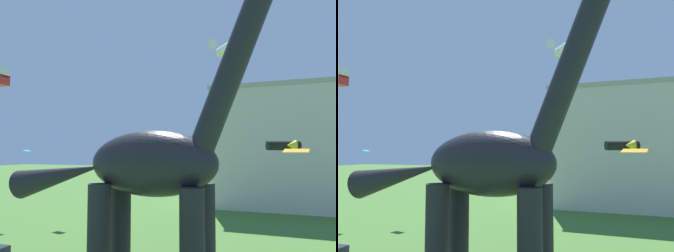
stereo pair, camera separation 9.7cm
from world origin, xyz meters
TOP-DOWN VIEW (x-y plane):
  - dinosaur_sculpture at (-1.66, 5.41)m, footprint 16.24×3.44m
  - person_strolling_adult at (-9.16, 12.00)m, footprint 0.55×0.24m
  - kite_mid_right at (-13.92, 6.91)m, footprint 0.88×0.88m
  - kite_apex at (5.49, 8.80)m, footprint 1.45×1.17m
  - kite_high_left at (4.90, 15.47)m, footprint 2.59×2.55m
  - kite_high_right at (0.83, 13.54)m, footprint 2.88×2.79m
  - kite_far_left at (-18.68, 14.60)m, footprint 0.62×0.80m
  - kite_trailing at (-14.18, 15.73)m, footprint 1.23×1.01m
  - background_building_block at (4.91, 32.16)m, footprint 17.21×10.07m

SIDE VIEW (x-z plane):
  - person_strolling_adult at x=-9.16m, z-range 0.15..1.62m
  - kite_trailing at x=-14.18m, z-range 4.88..5.10m
  - dinosaur_sculpture at x=-1.66m, z-range -2.35..14.63m
  - kite_far_left at x=-18.68m, z-range 6.33..7.27m
  - kite_apex at x=5.49m, z-range 6.70..6.91m
  - kite_high_left at x=4.90m, z-range 6.82..7.56m
  - background_building_block at x=4.91m, z-range 0.01..14.58m
  - kite_mid_right at x=-13.92m, z-range 11.43..12.66m
  - kite_high_right at x=0.83m, z-range 14.17..14.98m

